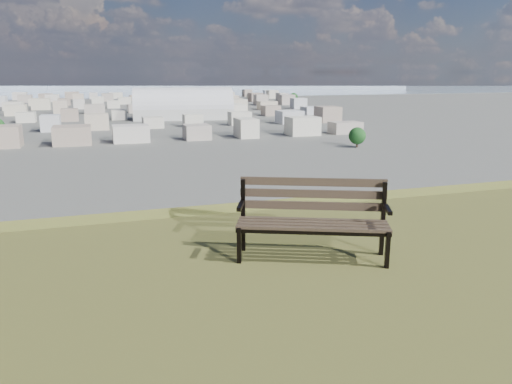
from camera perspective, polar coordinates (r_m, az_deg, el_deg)
name	(u,v)px	position (r m, az deg, el deg)	size (l,w,h in m)	color
park_bench	(313,215)	(5.51, 6.48, -2.57)	(1.70, 1.12, 0.85)	#463928
arena	(183,109)	(301.14, -8.31, 9.34)	(59.62, 30.93, 24.10)	beige
city_blocks	(96,104)	(397.94, -17.84, 9.52)	(395.00, 361.00, 7.00)	beige
city_trees	(50,110)	(323.52, -22.47, 8.61)	(406.52, 387.20, 9.98)	#322219
bay_water	(93,89)	(903.20, -18.08, 11.18)	(2400.00, 700.00, 0.12)	#93ACBB
far_hills	(67,73)	(1406.98, -20.78, 12.63)	(2050.00, 340.00, 60.00)	#A1AFC8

